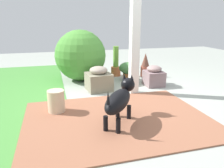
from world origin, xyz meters
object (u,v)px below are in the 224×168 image
at_px(round_shrub, 80,55).
at_px(terracotta_pot_broad, 128,70).
at_px(terracotta_pot_spiky, 145,65).
at_px(ceramic_urn, 56,102).
at_px(stone_planter_nearest, 154,76).
at_px(stone_planter_mid, 99,79).
at_px(dog, 120,99).
at_px(terracotta_pot_tall, 116,65).
at_px(porch_pillar, 135,25).

height_order(round_shrub, terracotta_pot_broad, round_shrub).
relative_size(terracotta_pot_spiky, ceramic_urn, 1.64).
relative_size(round_shrub, ceramic_urn, 3.27).
distance_m(round_shrub, terracotta_pot_broad, 1.06).
distance_m(stone_planter_nearest, round_shrub, 1.60).
bearing_deg(stone_planter_mid, ceramic_urn, 137.40).
xyz_separation_m(stone_planter_nearest, dog, (-1.43, 1.15, 0.14)).
bearing_deg(terracotta_pot_tall, round_shrub, 101.05).
bearing_deg(porch_pillar, round_shrub, 34.35).
distance_m(terracotta_pot_tall, terracotta_pot_broad, 0.52).
bearing_deg(stone_planter_nearest, dog, 141.08).
bearing_deg(round_shrub, terracotta_pot_tall, -78.95).
relative_size(stone_planter_mid, terracotta_pot_spiky, 0.90).
height_order(stone_planter_nearest, terracotta_pot_broad, stone_planter_nearest).
xyz_separation_m(stone_planter_nearest, terracotta_pot_spiky, (0.74, -0.13, 0.07)).
bearing_deg(terracotta_pot_spiky, terracotta_pot_broad, 118.18).
xyz_separation_m(round_shrub, terracotta_pot_broad, (-0.35, -0.96, -0.29)).
height_order(terracotta_pot_tall, dog, terracotta_pot_tall).
height_order(round_shrub, terracotta_pot_spiky, round_shrub).
xyz_separation_m(stone_planter_mid, round_shrub, (0.81, 0.22, 0.33)).
xyz_separation_m(porch_pillar, round_shrub, (1.14, 0.78, -0.65)).
relative_size(porch_pillar, terracotta_pot_spiky, 4.42).
height_order(porch_pillar, terracotta_pot_spiky, porch_pillar).
bearing_deg(terracotta_pot_broad, dog, 157.53).
relative_size(porch_pillar, terracotta_pot_broad, 5.91).
xyz_separation_m(stone_planter_nearest, terracotta_pot_broad, (0.46, 0.37, 0.06)).
bearing_deg(stone_planter_mid, round_shrub, 14.86).
distance_m(round_shrub, terracotta_pot_tall, 0.90).
distance_m(stone_planter_nearest, dog, 1.84).
height_order(porch_pillar, stone_planter_mid, porch_pillar).
distance_m(round_shrub, dog, 2.26).
relative_size(terracotta_pot_tall, dog, 0.92).
distance_m(terracotta_pot_broad, ceramic_urn, 2.03).
bearing_deg(stone_planter_nearest, stone_planter_mid, 90.19).
distance_m(stone_planter_mid, ceramic_urn, 1.17).
distance_m(dog, ceramic_urn, 0.96).
height_order(porch_pillar, stone_planter_nearest, porch_pillar).
xyz_separation_m(stone_planter_mid, terracotta_pot_spiky, (0.74, -1.25, 0.05)).
distance_m(porch_pillar, round_shrub, 1.53).
distance_m(porch_pillar, terracotta_pot_tall, 1.61).
relative_size(stone_planter_nearest, terracotta_pot_spiky, 0.75).
xyz_separation_m(porch_pillar, stone_planter_mid, (0.32, 0.56, -0.98)).
bearing_deg(terracotta_pot_spiky, porch_pillar, 147.04).
bearing_deg(dog, round_shrub, 4.55).
distance_m(terracotta_pot_spiky, terracotta_pot_tall, 0.68).
distance_m(porch_pillar, terracotta_pot_broad, 1.25).
distance_m(porch_pillar, ceramic_urn, 1.78).
relative_size(stone_planter_nearest, round_shrub, 0.38).
bearing_deg(terracotta_pot_broad, stone_planter_nearest, -141.35).
relative_size(stone_planter_nearest, stone_planter_mid, 0.84).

